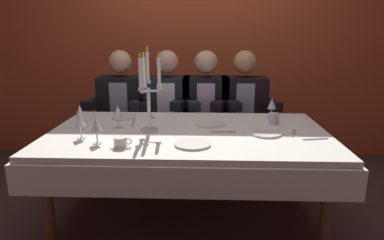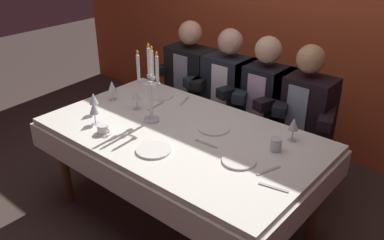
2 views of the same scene
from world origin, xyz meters
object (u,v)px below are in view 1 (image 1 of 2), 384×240
(wine_glass_0, at_px, (272,104))
(seated_diner_2, at_px, (206,105))
(dining_table, at_px, (188,147))
(wine_glass_4, at_px, (80,121))
(dinner_plate_3, at_px, (124,117))
(dinner_plate_1, at_px, (193,144))
(coffee_cup_0, at_px, (121,143))
(seated_diner_1, at_px, (168,105))
(seated_diner_3, at_px, (243,105))
(candelabra, at_px, (148,95))
(dinner_plate_0, at_px, (210,124))
(dinner_plate_2, at_px, (266,133))
(wine_glass_2, at_px, (80,112))
(wine_glass_1, at_px, (96,126))
(water_tumbler_0, at_px, (274,119))
(seated_diner_0, at_px, (123,104))
(wine_glass_3, at_px, (118,112))

(wine_glass_0, height_order, seated_diner_2, seated_diner_2)
(dining_table, relative_size, wine_glass_4, 11.83)
(dinner_plate_3, bearing_deg, dinner_plate_1, -48.93)
(coffee_cup_0, xyz_separation_m, seated_diner_1, (0.15, 1.24, -0.03))
(seated_diner_3, bearing_deg, candelabra, -129.31)
(dinner_plate_1, xyz_separation_m, seated_diner_1, (-0.28, 1.19, -0.01))
(dinner_plate_0, distance_m, seated_diner_2, 0.71)
(dinner_plate_2, bearing_deg, candelabra, 176.51)
(seated_diner_1, bearing_deg, dining_table, -75.06)
(wine_glass_2, bearing_deg, coffee_cup_0, -46.76)
(dinner_plate_2, distance_m, seated_diner_1, 1.22)
(dinner_plate_3, relative_size, wine_glass_2, 1.23)
(wine_glass_1, bearing_deg, candelabra, 46.10)
(dinner_plate_0, distance_m, water_tumbler_0, 0.47)
(dining_table, xyz_separation_m, water_tumbler_0, (0.62, 0.19, 0.16))
(wine_glass_0, height_order, water_tumbler_0, wine_glass_0)
(coffee_cup_0, height_order, seated_diner_0, seated_diner_0)
(dinner_plate_2, xyz_separation_m, wine_glass_1, (-1.06, -0.24, 0.11))
(wine_glass_4, distance_m, seated_diner_1, 1.18)
(water_tumbler_0, distance_m, seated_diner_2, 0.85)
(dinner_plate_0, height_order, dinner_plate_2, same)
(dinner_plate_1, distance_m, wine_glass_4, 0.73)
(dinner_plate_1, bearing_deg, coffee_cup_0, -172.51)
(water_tumbler_0, distance_m, seated_diner_3, 0.71)
(seated_diner_1, bearing_deg, wine_glass_2, -122.26)
(wine_glass_3, bearing_deg, dinner_plate_3, 95.34)
(wine_glass_1, relative_size, wine_glass_2, 1.00)
(seated_diner_2, bearing_deg, wine_glass_0, -44.71)
(wine_glass_3, height_order, seated_diner_2, seated_diner_2)
(wine_glass_1, xyz_separation_m, water_tumbler_0, (1.16, 0.49, -0.07))
(dinner_plate_0, distance_m, wine_glass_3, 0.67)
(seated_diner_1, bearing_deg, water_tumbler_0, -38.94)
(dining_table, bearing_deg, seated_diner_2, 82.17)
(dinner_plate_1, bearing_deg, dining_table, 97.75)
(wine_glass_1, height_order, seated_diner_2, seated_diner_2)
(wine_glass_2, relative_size, seated_diner_2, 0.13)
(coffee_cup_0, xyz_separation_m, seated_diner_3, (0.86, 1.24, -0.03))
(wine_glass_0, bearing_deg, dinner_plate_3, -178.59)
(wine_glass_1, relative_size, seated_diner_1, 0.13)
(dinner_plate_2, bearing_deg, dining_table, 172.98)
(coffee_cup_0, relative_size, seated_diner_2, 0.11)
(wine_glass_1, height_order, wine_glass_3, same)
(dinner_plate_2, bearing_deg, wine_glass_0, 75.27)
(dinner_plate_0, distance_m, seated_diner_1, 0.81)
(candelabra, bearing_deg, wine_glass_3, 162.95)
(wine_glass_4, bearing_deg, seated_diner_1, 68.00)
(dinner_plate_2, xyz_separation_m, seated_diner_0, (-1.19, 0.95, -0.01))
(candelabra, bearing_deg, coffee_cup_0, -108.97)
(water_tumbler_0, distance_m, seated_diner_1, 1.10)
(wine_glass_1, distance_m, seated_diner_2, 1.36)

